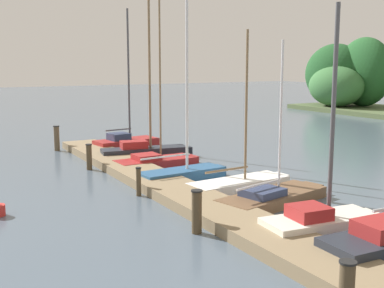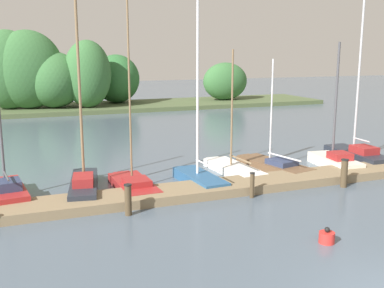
{
  "view_description": "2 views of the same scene",
  "coord_description": "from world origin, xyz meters",
  "px_view_note": "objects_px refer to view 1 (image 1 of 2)",
  "views": [
    {
      "loc": [
        15.54,
        1.7,
        4.53
      ],
      "look_at": [
        0.59,
        10.04,
        1.71
      ],
      "focal_mm": 46.48,
      "sensor_mm": 36.0,
      "label": 1
    },
    {
      "loc": [
        -8.02,
        -6.77,
        5.55
      ],
      "look_at": [
        -1.5,
        10.14,
        1.87
      ],
      "focal_mm": 42.65,
      "sensor_mm": 36.0,
      "label": 2
    }
  ],
  "objects_px": {
    "sailboat_5": "(275,196)",
    "sailboat_1": "(147,150)",
    "sailboat_0": "(127,141)",
    "mooring_piling_0": "(57,138)",
    "mooring_piling_1": "(89,157)",
    "sailboat_2": "(158,160)",
    "mooring_piling_3": "(197,211)",
    "sailboat_4": "(243,182)",
    "sailboat_6": "(324,221)",
    "mooring_piling_2": "(139,181)",
    "sailboat_3": "(185,170)"
  },
  "relations": [
    {
      "from": "sailboat_1",
      "to": "sailboat_5",
      "type": "xyz_separation_m",
      "value": [
        8.97,
        0.53,
        -0.19
      ]
    },
    {
      "from": "sailboat_5",
      "to": "sailboat_1",
      "type": "bearing_deg",
      "value": 80.78
    },
    {
      "from": "sailboat_2",
      "to": "mooring_piling_3",
      "type": "height_order",
      "value": "sailboat_2"
    },
    {
      "from": "sailboat_5",
      "to": "mooring_piling_1",
      "type": "bearing_deg",
      "value": 102.34
    },
    {
      "from": "sailboat_4",
      "to": "sailboat_5",
      "type": "relative_size",
      "value": 1.08
    },
    {
      "from": "mooring_piling_0",
      "to": "mooring_piling_1",
      "type": "bearing_deg",
      "value": 0.42
    },
    {
      "from": "mooring_piling_2",
      "to": "sailboat_6",
      "type": "bearing_deg",
      "value": 24.6
    },
    {
      "from": "sailboat_1",
      "to": "mooring_piling_1",
      "type": "bearing_deg",
      "value": -151.54
    },
    {
      "from": "sailboat_2",
      "to": "mooring_piling_0",
      "type": "xyz_separation_m",
      "value": [
        -6.15,
        -2.84,
        0.35
      ]
    },
    {
      "from": "sailboat_1",
      "to": "sailboat_4",
      "type": "relative_size",
      "value": 1.37
    },
    {
      "from": "sailboat_1",
      "to": "mooring_piling_0",
      "type": "relative_size",
      "value": 5.97
    },
    {
      "from": "mooring_piling_1",
      "to": "mooring_piling_0",
      "type": "bearing_deg",
      "value": -179.58
    },
    {
      "from": "sailboat_6",
      "to": "mooring_piling_1",
      "type": "relative_size",
      "value": 5.42
    },
    {
      "from": "sailboat_3",
      "to": "sailboat_0",
      "type": "bearing_deg",
      "value": 81.0
    },
    {
      "from": "sailboat_6",
      "to": "mooring_piling_2",
      "type": "height_order",
      "value": "sailboat_6"
    },
    {
      "from": "sailboat_4",
      "to": "mooring_piling_1",
      "type": "bearing_deg",
      "value": 118.95
    },
    {
      "from": "sailboat_4",
      "to": "mooring_piling_3",
      "type": "distance_m",
      "value": 5.05
    },
    {
      "from": "sailboat_6",
      "to": "sailboat_0",
      "type": "bearing_deg",
      "value": 94.23
    },
    {
      "from": "sailboat_1",
      "to": "sailboat_6",
      "type": "xyz_separation_m",
      "value": [
        11.96,
        -0.22,
        -0.04
      ]
    },
    {
      "from": "sailboat_2",
      "to": "sailboat_5",
      "type": "relative_size",
      "value": 1.5
    },
    {
      "from": "sailboat_4",
      "to": "mooring_piling_1",
      "type": "relative_size",
      "value": 5.11
    },
    {
      "from": "sailboat_5",
      "to": "mooring_piling_2",
      "type": "distance_m",
      "value": 4.61
    },
    {
      "from": "mooring_piling_3",
      "to": "mooring_piling_0",
      "type": "bearing_deg",
      "value": -179.63
    },
    {
      "from": "mooring_piling_3",
      "to": "mooring_piling_1",
      "type": "bearing_deg",
      "value": -179.67
    },
    {
      "from": "mooring_piling_0",
      "to": "sailboat_1",
      "type": "bearing_deg",
      "value": 36.94
    },
    {
      "from": "mooring_piling_2",
      "to": "mooring_piling_3",
      "type": "distance_m",
      "value": 4.24
    },
    {
      "from": "mooring_piling_2",
      "to": "sailboat_3",
      "type": "bearing_deg",
      "value": 116.66
    },
    {
      "from": "mooring_piling_2",
      "to": "mooring_piling_3",
      "type": "height_order",
      "value": "mooring_piling_3"
    },
    {
      "from": "sailboat_0",
      "to": "mooring_piling_0",
      "type": "relative_size",
      "value": 5.56
    },
    {
      "from": "sailboat_3",
      "to": "mooring_piling_1",
      "type": "xyz_separation_m",
      "value": [
        -3.67,
        -2.66,
        0.17
      ]
    },
    {
      "from": "sailboat_4",
      "to": "sailboat_5",
      "type": "distance_m",
      "value": 2.07
    },
    {
      "from": "mooring_piling_0",
      "to": "mooring_piling_2",
      "type": "xyz_separation_m",
      "value": [
        10.21,
        0.22,
        -0.15
      ]
    },
    {
      "from": "mooring_piling_0",
      "to": "mooring_piling_3",
      "type": "xyz_separation_m",
      "value": [
        14.45,
        0.09,
        -0.05
      ]
    },
    {
      "from": "sailboat_5",
      "to": "sailboat_2",
      "type": "bearing_deg",
      "value": 84.45
    },
    {
      "from": "sailboat_4",
      "to": "sailboat_6",
      "type": "distance_m",
      "value": 5.14
    },
    {
      "from": "sailboat_4",
      "to": "mooring_piling_3",
      "type": "height_order",
      "value": "sailboat_4"
    },
    {
      "from": "sailboat_5",
      "to": "mooring_piling_3",
      "type": "relative_size",
      "value": 4.39
    },
    {
      "from": "sailboat_1",
      "to": "sailboat_6",
      "type": "relative_size",
      "value": 1.29
    },
    {
      "from": "mooring_piling_2",
      "to": "sailboat_0",
      "type": "bearing_deg",
      "value": 160.51
    },
    {
      "from": "sailboat_3",
      "to": "mooring_piling_0",
      "type": "bearing_deg",
      "value": 102.72
    },
    {
      "from": "sailboat_3",
      "to": "sailboat_2",
      "type": "bearing_deg",
      "value": 82.97
    },
    {
      "from": "sailboat_0",
      "to": "mooring_piling_1",
      "type": "distance_m",
      "value": 5.17
    },
    {
      "from": "sailboat_0",
      "to": "sailboat_1",
      "type": "distance_m",
      "value": 2.9
    },
    {
      "from": "mooring_piling_0",
      "to": "mooring_piling_3",
      "type": "bearing_deg",
      "value": 0.37
    },
    {
      "from": "sailboat_4",
      "to": "mooring_piling_2",
      "type": "distance_m",
      "value": 3.79
    },
    {
      "from": "sailboat_2",
      "to": "mooring_piling_3",
      "type": "distance_m",
      "value": 8.74
    },
    {
      "from": "sailboat_2",
      "to": "mooring_piling_2",
      "type": "distance_m",
      "value": 4.83
    },
    {
      "from": "sailboat_6",
      "to": "mooring_piling_3",
      "type": "relative_size",
      "value": 5.04
    },
    {
      "from": "sailboat_3",
      "to": "sailboat_5",
      "type": "height_order",
      "value": "sailboat_3"
    },
    {
      "from": "sailboat_2",
      "to": "sailboat_4",
      "type": "relative_size",
      "value": 1.38
    }
  ]
}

